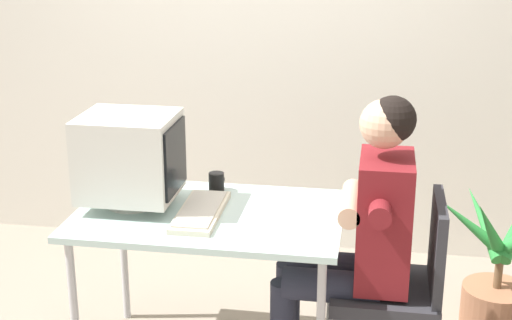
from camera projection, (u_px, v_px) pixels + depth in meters
name	position (u px, v px, depth m)	size (l,w,h in m)	color
wall_back	(313.00, 2.00, 4.31)	(8.00, 0.10, 3.00)	silver
desk	(210.00, 225.00, 3.30)	(1.16, 0.75, 0.74)	#B7B7BC
crt_monitor	(130.00, 157.00, 3.28)	(0.42, 0.36, 0.41)	silver
keyboard	(201.00, 211.00, 3.24)	(0.18, 0.48, 0.03)	beige
office_chair	(401.00, 280.00, 3.20)	(0.45, 0.45, 0.87)	#4C4C51
person_seated	(358.00, 232.00, 3.17)	(0.70, 0.56, 1.30)	maroon
potted_plant	(498.00, 276.00, 3.70)	(0.68, 0.61, 0.77)	#9E6647
desk_mug	(217.00, 182.00, 3.51)	(0.07, 0.08, 0.09)	black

